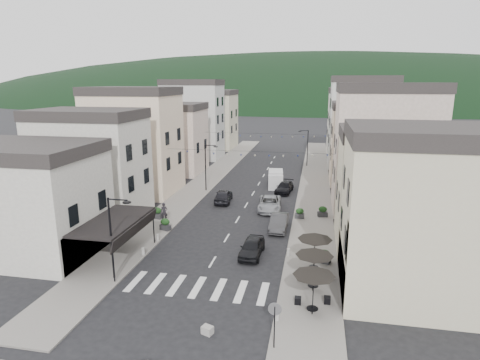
{
  "coord_description": "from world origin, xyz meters",
  "views": [
    {
      "loc": [
        7.5,
        -21.67,
        13.55
      ],
      "look_at": [
        -0.25,
        18.58,
        3.5
      ],
      "focal_mm": 30.0,
      "sensor_mm": 36.0,
      "label": 1
    }
  ],
  "objects_px": {
    "parked_car_d": "(284,187)",
    "parked_car_e": "(223,196)",
    "pedestrian_a": "(164,212)",
    "parked_car_b": "(279,222)",
    "pedestrian_b": "(134,221)",
    "parked_car_c": "(270,203)",
    "delivery_van": "(276,178)",
    "parked_car_a": "(252,247)"
  },
  "relations": [
    {
      "from": "parked_car_c",
      "to": "pedestrian_b",
      "type": "xyz_separation_m",
      "value": [
        -11.59,
        -8.73,
        0.24
      ]
    },
    {
      "from": "parked_car_b",
      "to": "pedestrian_a",
      "type": "bearing_deg",
      "value": -178.42
    },
    {
      "from": "parked_car_d",
      "to": "parked_car_e",
      "type": "height_order",
      "value": "parked_car_e"
    },
    {
      "from": "parked_car_c",
      "to": "pedestrian_b",
      "type": "bearing_deg",
      "value": -147.59
    },
    {
      "from": "parked_car_e",
      "to": "delivery_van",
      "type": "relative_size",
      "value": 0.91
    },
    {
      "from": "parked_car_c",
      "to": "parked_car_e",
      "type": "distance_m",
      "value": 5.93
    },
    {
      "from": "delivery_van",
      "to": "parked_car_d",
      "type": "bearing_deg",
      "value": -69.38
    },
    {
      "from": "parked_car_e",
      "to": "pedestrian_b",
      "type": "distance_m",
      "value": 12.24
    },
    {
      "from": "parked_car_a",
      "to": "pedestrian_b",
      "type": "bearing_deg",
      "value": 166.19
    },
    {
      "from": "parked_car_a",
      "to": "parked_car_e",
      "type": "relative_size",
      "value": 0.93
    },
    {
      "from": "parked_car_c",
      "to": "pedestrian_b",
      "type": "distance_m",
      "value": 14.51
    },
    {
      "from": "parked_car_d",
      "to": "pedestrian_b",
      "type": "xyz_separation_m",
      "value": [
        -12.58,
        -16.16,
        0.32
      ]
    },
    {
      "from": "delivery_van",
      "to": "pedestrian_b",
      "type": "distance_m",
      "value": 22.01
    },
    {
      "from": "delivery_van",
      "to": "pedestrian_a",
      "type": "xyz_separation_m",
      "value": [
        -9.33,
        -16.19,
        -0.04
      ]
    },
    {
      "from": "parked_car_c",
      "to": "parked_car_e",
      "type": "relative_size",
      "value": 1.18
    },
    {
      "from": "parked_car_d",
      "to": "pedestrian_a",
      "type": "distance_m",
      "value": 17.16
    },
    {
      "from": "delivery_van",
      "to": "pedestrian_b",
      "type": "xyz_separation_m",
      "value": [
        -11.17,
        -18.96,
        -0.13
      ]
    },
    {
      "from": "parked_car_e",
      "to": "pedestrian_b",
      "type": "height_order",
      "value": "pedestrian_b"
    },
    {
      "from": "delivery_van",
      "to": "parked_car_a",
      "type": "bearing_deg",
      "value": -94.95
    },
    {
      "from": "parked_car_b",
      "to": "parked_car_e",
      "type": "height_order",
      "value": "parked_car_e"
    },
    {
      "from": "parked_car_b",
      "to": "parked_car_d",
      "type": "xyz_separation_m",
      "value": [
        -0.57,
        13.19,
        -0.07
      ]
    },
    {
      "from": "parked_car_b",
      "to": "parked_car_e",
      "type": "bearing_deg",
      "value": 133.5
    },
    {
      "from": "pedestrian_a",
      "to": "delivery_van",
      "type": "bearing_deg",
      "value": 42.08
    },
    {
      "from": "parked_car_c",
      "to": "parked_car_d",
      "type": "height_order",
      "value": "parked_car_c"
    },
    {
      "from": "pedestrian_b",
      "to": "pedestrian_a",
      "type": "bearing_deg",
      "value": 91.98
    },
    {
      "from": "parked_car_a",
      "to": "parked_car_c",
      "type": "distance_m",
      "value": 11.98
    },
    {
      "from": "parked_car_c",
      "to": "parked_car_d",
      "type": "distance_m",
      "value": 7.5
    },
    {
      "from": "parked_car_c",
      "to": "pedestrian_b",
      "type": "relative_size",
      "value": 3.09
    },
    {
      "from": "parked_car_b",
      "to": "pedestrian_b",
      "type": "relative_size",
      "value": 2.57
    },
    {
      "from": "delivery_van",
      "to": "pedestrian_a",
      "type": "height_order",
      "value": "delivery_van"
    },
    {
      "from": "parked_car_d",
      "to": "delivery_van",
      "type": "bearing_deg",
      "value": 123.41
    },
    {
      "from": "parked_car_b",
      "to": "parked_car_a",
      "type": "bearing_deg",
      "value": -103.47
    },
    {
      "from": "parked_car_e",
      "to": "pedestrian_a",
      "type": "bearing_deg",
      "value": 57.02
    },
    {
      "from": "parked_car_b",
      "to": "parked_car_c",
      "type": "relative_size",
      "value": 0.83
    },
    {
      "from": "parked_car_d",
      "to": "parked_car_e",
      "type": "bearing_deg",
      "value": -133.47
    },
    {
      "from": "parked_car_c",
      "to": "pedestrian_a",
      "type": "height_order",
      "value": "pedestrian_a"
    },
    {
      "from": "parked_car_e",
      "to": "parked_car_a",
      "type": "bearing_deg",
      "value": 106.66
    },
    {
      "from": "pedestrian_b",
      "to": "delivery_van",
      "type": "bearing_deg",
      "value": 95.06
    },
    {
      "from": "parked_car_a",
      "to": "parked_car_e",
      "type": "distance_m",
      "value": 15.01
    },
    {
      "from": "parked_car_a",
      "to": "parked_car_c",
      "type": "xyz_separation_m",
      "value": [
        0.0,
        11.98,
        0.03
      ]
    },
    {
      "from": "parked_car_e",
      "to": "pedestrian_a",
      "type": "xyz_separation_m",
      "value": [
        -4.15,
        -7.9,
        0.31
      ]
    },
    {
      "from": "parked_car_e",
      "to": "parked_car_b",
      "type": "bearing_deg",
      "value": 127.65
    }
  ]
}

